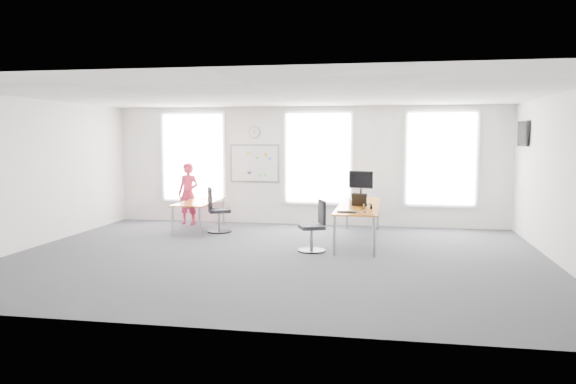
% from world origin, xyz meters
% --- Properties ---
extents(floor, '(10.00, 10.00, 0.00)m').
position_xyz_m(floor, '(0.00, 0.00, 0.00)').
color(floor, '#2A2A2F').
rests_on(floor, ground).
extents(ceiling, '(10.00, 10.00, 0.00)m').
position_xyz_m(ceiling, '(0.00, 0.00, 3.00)').
color(ceiling, white).
rests_on(ceiling, ground).
extents(wall_back, '(10.00, 0.00, 10.00)m').
position_xyz_m(wall_back, '(0.00, 4.00, 1.50)').
color(wall_back, white).
rests_on(wall_back, ground).
extents(wall_front, '(10.00, 0.00, 10.00)m').
position_xyz_m(wall_front, '(0.00, -4.00, 1.50)').
color(wall_front, white).
rests_on(wall_front, ground).
extents(wall_left, '(0.00, 10.00, 10.00)m').
position_xyz_m(wall_left, '(-5.00, 0.00, 1.50)').
color(wall_left, white).
rests_on(wall_left, ground).
extents(wall_right, '(0.00, 10.00, 10.00)m').
position_xyz_m(wall_right, '(5.00, 0.00, 1.50)').
color(wall_right, white).
rests_on(wall_right, ground).
extents(window_left, '(1.60, 0.06, 2.20)m').
position_xyz_m(window_left, '(-3.00, 3.97, 1.70)').
color(window_left, silver).
rests_on(window_left, wall_back).
extents(window_mid, '(1.60, 0.06, 2.20)m').
position_xyz_m(window_mid, '(0.30, 3.97, 1.70)').
color(window_mid, silver).
rests_on(window_mid, wall_back).
extents(window_right, '(1.60, 0.06, 2.20)m').
position_xyz_m(window_right, '(3.30, 3.97, 1.70)').
color(window_right, silver).
rests_on(window_right, wall_back).
extents(desk_right, '(0.86, 3.22, 0.78)m').
position_xyz_m(desk_right, '(1.45, 1.89, 0.73)').
color(desk_right, '#AE6F19').
rests_on(desk_right, ground).
extents(desk_left, '(0.77, 1.91, 0.70)m').
position_xyz_m(desk_left, '(-2.39, 2.64, 0.64)').
color(desk_left, '#AE6F19').
rests_on(desk_left, ground).
extents(chair_right, '(0.59, 0.59, 1.00)m').
position_xyz_m(chair_right, '(0.66, 0.64, 0.44)').
color(chair_right, black).
rests_on(chair_right, ground).
extents(chair_left, '(0.63, 0.63, 1.06)m').
position_xyz_m(chair_left, '(-1.89, 2.41, 0.46)').
color(chair_left, black).
rests_on(chair_left, ground).
extents(person, '(0.64, 0.49, 1.58)m').
position_xyz_m(person, '(-2.97, 3.46, 0.79)').
color(person, '#C42446').
rests_on(person, ground).
extents(whiteboard, '(1.20, 0.03, 0.90)m').
position_xyz_m(whiteboard, '(-1.35, 3.97, 1.55)').
color(whiteboard, silver).
rests_on(whiteboard, wall_back).
extents(wall_clock, '(0.30, 0.04, 0.30)m').
position_xyz_m(wall_clock, '(-1.35, 3.97, 2.35)').
color(wall_clock, gray).
rests_on(wall_clock, wall_back).
extents(tv, '(0.06, 0.90, 0.55)m').
position_xyz_m(tv, '(4.95, 3.00, 2.30)').
color(tv, black).
rests_on(tv, wall_right).
extents(keyboard, '(0.42, 0.24, 0.02)m').
position_xyz_m(keyboard, '(1.30, 0.62, 0.79)').
color(keyboard, black).
rests_on(keyboard, desk_right).
extents(mouse, '(0.08, 0.11, 0.04)m').
position_xyz_m(mouse, '(1.62, 0.64, 0.80)').
color(mouse, black).
rests_on(mouse, desk_right).
extents(lens_cap, '(0.07, 0.07, 0.01)m').
position_xyz_m(lens_cap, '(1.55, 1.01, 0.79)').
color(lens_cap, black).
rests_on(lens_cap, desk_right).
extents(headphones, '(0.19, 0.10, 0.11)m').
position_xyz_m(headphones, '(1.65, 1.21, 0.84)').
color(headphones, black).
rests_on(headphones, desk_right).
extents(laptop_sleeve, '(0.34, 0.27, 0.27)m').
position_xyz_m(laptop_sleeve, '(1.47, 1.62, 0.92)').
color(laptop_sleeve, black).
rests_on(laptop_sleeve, desk_right).
extents(paper_stack, '(0.37, 0.30, 0.12)m').
position_xyz_m(paper_stack, '(1.40, 1.99, 0.84)').
color(paper_stack, beige).
rests_on(paper_stack, desk_right).
extents(monitor, '(0.58, 0.25, 0.66)m').
position_xyz_m(monitor, '(1.43, 2.90, 1.18)').
color(monitor, black).
rests_on(monitor, desk_right).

